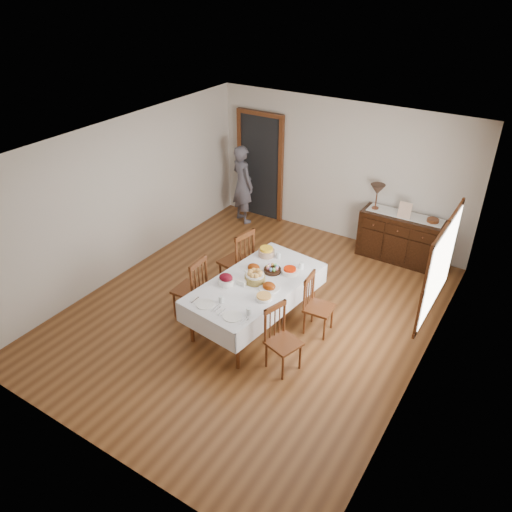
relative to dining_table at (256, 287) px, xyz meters
The scene contains 26 objects.
ground 0.69m from the dining_table, 133.41° to the left, with size 6.00×6.00×0.00m, color brown.
room_shell 1.22m from the dining_table, 117.89° to the left, with size 5.02×6.02×2.65m.
dining_table is the anchor object (origin of this frame).
chair_left_near 0.96m from the dining_table, 158.13° to the right, with size 0.44×0.44×1.01m.
chair_left_far 0.95m from the dining_table, 139.36° to the left, with size 0.52×0.52×1.08m.
chair_right_near 0.99m from the dining_table, 38.03° to the right, with size 0.48×0.48×0.93m.
chair_right_far 0.89m from the dining_table, 20.97° to the left, with size 0.41×0.41×0.91m.
sideboard 3.14m from the dining_table, 67.86° to the left, with size 1.44×0.52×0.86m.
person 3.41m from the dining_table, 126.73° to the left, with size 0.53×0.34×1.70m, color #514F5B.
bread_basket 0.17m from the dining_table, behind, with size 0.30×0.30×0.18m.
egg_basket 0.38m from the dining_table, 79.48° to the left, with size 0.26×0.26×0.11m.
ham_platter_a 0.34m from the dining_table, 127.75° to the left, with size 0.28×0.28×0.11m.
ham_platter_b 0.27m from the dining_table, ahead, with size 0.29×0.29×0.11m.
beet_bowl 0.45m from the dining_table, 140.71° to the right, with size 0.23×0.23×0.16m.
carrot_bowl 0.55m from the dining_table, 55.57° to the left, with size 0.24×0.24×0.10m.
pineapple_bowl 0.76m from the dining_table, 109.57° to the left, with size 0.25×0.25×0.14m.
casserole_dish 0.45m from the dining_table, 43.13° to the right, with size 0.22×0.22×0.07m.
butter_dish 0.24m from the dining_table, 131.17° to the right, with size 0.15×0.11×0.07m.
setting_left 0.80m from the dining_table, 106.88° to the right, with size 0.43×0.31×0.10m.
setting_right 0.83m from the dining_table, 74.09° to the right, with size 0.43×0.31×0.10m.
glass_far_a 0.76m from the dining_table, 94.19° to the left, with size 0.07×0.07×0.10m.
glass_far_b 0.77m from the dining_table, 60.10° to the left, with size 0.07×0.07×0.10m.
runner 3.18m from the dining_table, 68.03° to the left, with size 1.30×0.35×0.01m.
table_lamp 3.04m from the dining_table, 77.29° to the left, with size 0.26×0.26×0.46m.
picture_frame 3.10m from the dining_table, 67.09° to the left, with size 0.22×0.08×0.28m.
deco_bowl 3.38m from the dining_table, 60.44° to the left, with size 0.20×0.20×0.06m.
Camera 1 is at (3.32, -5.16, 4.66)m, focal length 35.00 mm.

